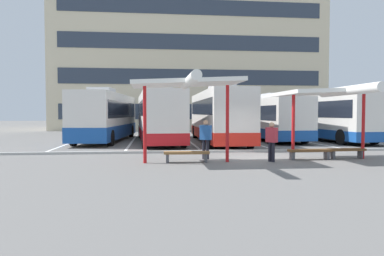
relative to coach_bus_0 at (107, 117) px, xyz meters
The scene contains 21 objects.
ground_plane 13.34m from the coach_bus_0, 52.88° to the right, with size 160.00×160.00×0.00m, color slate.
terminal_building 24.89m from the coach_bus_0, 70.04° to the left, with size 32.90×14.84×22.76m.
coach_bus_0 is the anchor object (origin of this frame).
coach_bus_1 3.90m from the coach_bus_0, 18.27° to the right, with size 3.25×12.55×3.72m.
coach_bus_2 8.09m from the coach_bus_0, 14.72° to the right, with size 2.70×12.14×3.81m.
coach_bus_3 12.09m from the coach_bus_0, ahead, with size 2.87×10.66×3.44m.
coach_bus_4 16.24m from the coach_bus_0, ahead, with size 3.22×10.29×3.74m.
lane_stripe_0 2.97m from the coach_bus_0, 156.31° to the right, with size 0.16×14.00×0.01m, color white.
lane_stripe_1 2.71m from the coach_bus_0, 27.58° to the right, with size 0.16×14.00×0.01m, color white.
lane_stripe_2 6.26m from the coach_bus_0, ahead, with size 0.16×14.00×0.01m, color white.
lane_stripe_3 10.22m from the coach_bus_0, ahead, with size 0.16×14.00×0.01m, color white.
lane_stripe_4 14.25m from the coach_bus_0, ahead, with size 0.16×14.00×0.01m, color white.
lane_stripe_5 18.30m from the coach_bus_0, ahead, with size 0.16×14.00×0.01m, color white.
waiting_shelter_0 13.08m from the coach_bus_0, 68.70° to the right, with size 4.40×4.71×3.43m.
bench_0 12.80m from the coach_bus_0, 68.21° to the right, with size 1.88×0.46×0.45m.
waiting_shelter_1 16.15m from the coach_bus_0, 46.70° to the right, with size 4.24×5.28×3.11m.
bench_1 15.41m from the coach_bus_0, 48.64° to the right, with size 1.89×0.46×0.45m.
bench_2 16.54m from the coach_bus_0, 43.55° to the right, with size 1.68×0.47×0.45m.
platform_kerb 11.63m from the coach_bus_0, 46.07° to the right, with size 44.00×0.24×0.12m, color #ADADA8.
waiting_passenger_0 14.62m from the coach_bus_0, 55.58° to the right, with size 0.45×0.52×1.65m.
waiting_passenger_1 12.29m from the coach_bus_0, 62.56° to the right, with size 0.54×0.44×1.73m.
Camera 1 is at (-4.62, -15.77, 2.04)m, focal length 33.29 mm.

